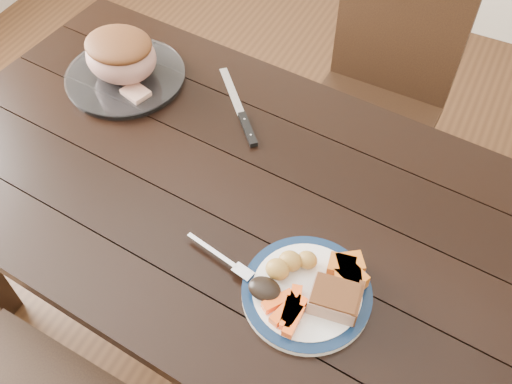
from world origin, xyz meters
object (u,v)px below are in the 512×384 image
at_px(chair_far, 378,93).
at_px(carving_knife, 244,119).
at_px(fork, 224,259).
at_px(pork_slice, 334,299).
at_px(roast_joint, 121,57).
at_px(serving_platter, 126,78).
at_px(dinner_plate, 307,293).
at_px(dining_table, 232,210).

height_order(chair_far, carving_knife, chair_far).
relative_size(chair_far, fork, 5.24).
xyz_separation_m(pork_slice, roast_joint, (-0.79, 0.40, 0.04)).
bearing_deg(roast_joint, chair_far, 40.93).
bearing_deg(pork_slice, roast_joint, 153.30).
relative_size(serving_platter, pork_slice, 3.40).
height_order(serving_platter, carving_knife, serving_platter).
relative_size(chair_far, dinner_plate, 3.41).
xyz_separation_m(dining_table, carving_knife, (-0.08, 0.22, 0.10)).
distance_m(pork_slice, carving_knife, 0.58).
bearing_deg(pork_slice, fork, -178.43).
distance_m(chair_far, carving_knife, 0.62).
height_order(serving_platter, roast_joint, roast_joint).
height_order(chair_far, serving_platter, chair_far).
relative_size(dinner_plate, roast_joint, 1.36).
bearing_deg(fork, pork_slice, 12.78).
relative_size(dining_table, carving_knife, 6.74).
height_order(dining_table, serving_platter, serving_platter).
bearing_deg(serving_platter, roast_joint, 0.00).
distance_m(chair_far, pork_slice, 0.98).
distance_m(dinner_plate, pork_slice, 0.07).
distance_m(fork, roast_joint, 0.68).
bearing_deg(roast_joint, dinner_plate, -28.27).
bearing_deg(chair_far, pork_slice, 102.61).
height_order(dining_table, chair_far, chair_far).
bearing_deg(pork_slice, dinner_plate, 175.24).
distance_m(dining_table, roast_joint, 0.53).
bearing_deg(fork, serving_platter, 154.39).
distance_m(roast_joint, carving_knife, 0.38).
xyz_separation_m(dining_table, chair_far, (0.16, 0.74, -0.13)).
distance_m(dining_table, pork_slice, 0.41).
xyz_separation_m(serving_platter, fork, (0.54, -0.40, 0.01)).
distance_m(dinner_plate, roast_joint, 0.83).
xyz_separation_m(fork, roast_joint, (-0.54, 0.40, 0.06)).
bearing_deg(dining_table, carving_knife, 109.50).
xyz_separation_m(serving_platter, roast_joint, (0.00, 0.00, 0.07)).
height_order(fork, roast_joint, roast_joint).
relative_size(pork_slice, carving_knife, 0.39).
distance_m(dinner_plate, carving_knife, 0.53).
bearing_deg(serving_platter, fork, -36.83).
xyz_separation_m(dining_table, fork, (0.09, -0.19, 0.11)).
xyz_separation_m(dining_table, serving_platter, (-0.45, 0.21, 0.10)).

